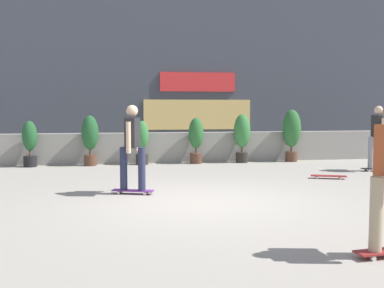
{
  "coord_description": "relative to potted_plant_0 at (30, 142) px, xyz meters",
  "views": [
    {
      "loc": [
        -1.59,
        -7.78,
        1.63
      ],
      "look_at": [
        0.0,
        1.5,
        0.9
      ],
      "focal_mm": 42.97,
      "sensor_mm": 36.0,
      "label": 1
    }
  ],
  "objects": [
    {
      "name": "ground_plane",
      "position": [
        3.9,
        -5.55,
        -0.71
      ],
      "size": [
        48.0,
        48.0,
        0.0
      ],
      "primitive_type": "plane",
      "color": "#A8A093"
    },
    {
      "name": "planter_wall",
      "position": [
        3.9,
        0.45,
        -0.26
      ],
      "size": [
        18.0,
        0.4,
        0.9
      ],
      "primitive_type": "cube",
      "color": "gray",
      "rests_on": "ground"
    },
    {
      "name": "building_backdrop",
      "position": [
        3.9,
        4.45,
        2.54
      ],
      "size": [
        20.0,
        2.08,
        6.5
      ],
      "color": "#424751",
      "rests_on": "ground"
    },
    {
      "name": "potted_plant_0",
      "position": [
        0.0,
        0.0,
        0.0
      ],
      "size": [
        0.41,
        0.41,
        1.28
      ],
      "color": "black",
      "rests_on": "ground"
    },
    {
      "name": "potted_plant_1",
      "position": [
        1.65,
        -0.0,
        0.11
      ],
      "size": [
        0.48,
        0.48,
        1.43
      ],
      "color": "brown",
      "rests_on": "ground"
    },
    {
      "name": "potted_plant_2",
      "position": [
        3.11,
        0.0,
        -0.01
      ],
      "size": [
        0.4,
        0.4,
        1.27
      ],
      "color": "#2D2823",
      "rests_on": "ground"
    },
    {
      "name": "potted_plant_3",
      "position": [
        4.71,
        -0.0,
        0.06
      ],
      "size": [
        0.44,
        0.44,
        1.36
      ],
      "color": "brown",
      "rests_on": "ground"
    },
    {
      "name": "potted_plant_4",
      "position": [
        6.12,
        -0.0,
        0.14
      ],
      "size": [
        0.49,
        0.49,
        1.46
      ],
      "color": "#2D2823",
      "rests_on": "ground"
    },
    {
      "name": "potted_plant_5",
      "position": [
        7.69,
        -0.0,
        0.22
      ],
      "size": [
        0.56,
        0.56,
        1.59
      ],
      "color": "brown",
      "rests_on": "ground"
    },
    {
      "name": "skater_by_wall_left",
      "position": [
        2.66,
        -4.6,
        0.23
      ],
      "size": [
        0.82,
        0.53,
        1.7
      ],
      "color": "#72338C",
      "rests_on": "ground"
    },
    {
      "name": "skater_by_wall_right",
      "position": [
        9.07,
        -2.43,
        0.23
      ],
      "size": [
        0.8,
        0.56,
        1.7
      ],
      "color": "black",
      "rests_on": "ground"
    },
    {
      "name": "skateboard_near_camera",
      "position": [
        7.22,
        -3.44,
        -0.65
      ],
      "size": [
        0.82,
        0.48,
        0.08
      ],
      "color": "maroon",
      "rests_on": "ground"
    }
  ]
}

